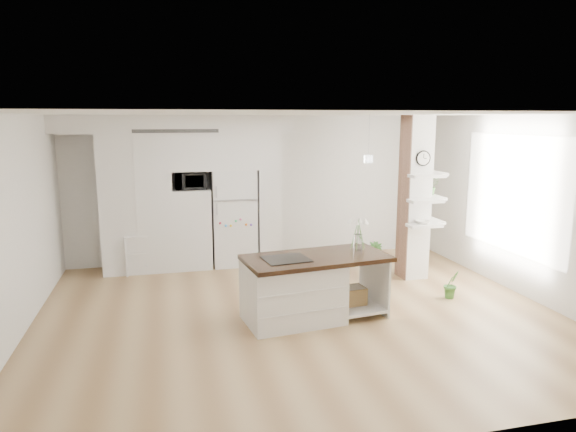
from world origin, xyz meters
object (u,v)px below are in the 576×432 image
bookshelf (144,256)px  kitchen_island (301,287)px  floor_plant_a (451,284)px  refrigerator (234,217)px

bookshelf → kitchen_island: bearing=-61.0°
kitchen_island → floor_plant_a: size_ratio=4.70×
kitchen_island → bookshelf: (-2.10, 2.71, -0.15)m
refrigerator → kitchen_island: bearing=-80.2°
refrigerator → kitchen_island: 2.96m
refrigerator → bookshelf: (-1.60, -0.18, -0.57)m
kitchen_island → floor_plant_a: 2.43m
kitchen_island → bookshelf: bearing=120.4°
bookshelf → floor_plant_a: 5.11m
kitchen_island → bookshelf: kitchen_island is taller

